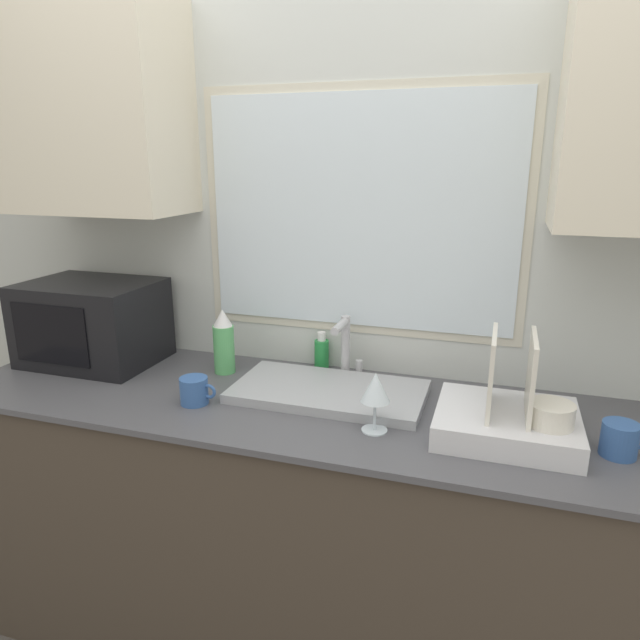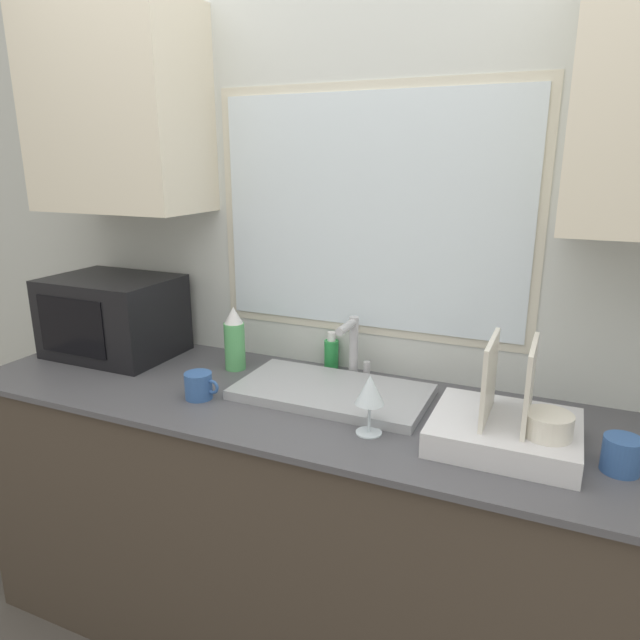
# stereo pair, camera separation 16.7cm
# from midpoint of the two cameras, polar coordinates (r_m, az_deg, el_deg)

# --- Properties ---
(countertop) EXTENTS (2.49, 0.68, 0.93)m
(countertop) POSITION_cam_midpoint_polar(r_m,az_deg,el_deg) (2.03, -1.62, -20.53)
(countertop) COLOR #42382D
(countertop) RESTS_ON ground_plane
(wall_back) EXTENTS (6.00, 0.38, 2.60)m
(wall_back) POSITION_cam_midpoint_polar(r_m,az_deg,el_deg) (1.94, 1.27, 8.55)
(wall_back) COLOR silver
(wall_back) RESTS_ON ground_plane
(sink_basin) EXTENTS (0.61, 0.33, 0.03)m
(sink_basin) POSITION_cam_midpoint_polar(r_m,az_deg,el_deg) (1.84, -1.71, -7.21)
(sink_basin) COLOR #9EA0A5
(sink_basin) RESTS_ON countertop
(faucet) EXTENTS (0.08, 0.15, 0.22)m
(faucet) POSITION_cam_midpoint_polar(r_m,az_deg,el_deg) (1.96, 0.11, -2.32)
(faucet) COLOR #B7B7BC
(faucet) RESTS_ON countertop
(microwave) EXTENTS (0.47, 0.35, 0.30)m
(microwave) POSITION_cam_midpoint_polar(r_m,az_deg,el_deg) (2.30, -23.76, -0.24)
(microwave) COLOR black
(microwave) RESTS_ON countertop
(dish_rack) EXTENTS (0.38, 0.33, 0.29)m
(dish_rack) POSITION_cam_midpoint_polar(r_m,az_deg,el_deg) (1.63, 15.72, -9.43)
(dish_rack) COLOR silver
(dish_rack) RESTS_ON countertop
(spray_bottle) EXTENTS (0.07, 0.07, 0.23)m
(spray_bottle) POSITION_cam_midpoint_polar(r_m,az_deg,el_deg) (2.05, -11.92, -2.23)
(spray_bottle) COLOR #59B266
(spray_bottle) RESTS_ON countertop
(soap_bottle) EXTENTS (0.05, 0.05, 0.14)m
(soap_bottle) POSITION_cam_midpoint_polar(r_m,az_deg,el_deg) (2.06, -2.16, -3.34)
(soap_bottle) COLOR #268C3F
(soap_bottle) RESTS_ON countertop
(mug_near_sink) EXTENTS (0.12, 0.09, 0.08)m
(mug_near_sink) POSITION_cam_midpoint_polar(r_m,az_deg,el_deg) (1.84, -15.02, -6.89)
(mug_near_sink) COLOR #335999
(mug_near_sink) RESTS_ON countertop
(wine_glass) EXTENTS (0.08, 0.08, 0.17)m
(wine_glass) POSITION_cam_midpoint_polar(r_m,az_deg,el_deg) (1.58, 2.55, -6.97)
(wine_glass) COLOR silver
(wine_glass) RESTS_ON countertop
(mug_by_rack) EXTENTS (0.12, 0.09, 0.09)m
(mug_by_rack) POSITION_cam_midpoint_polar(r_m,az_deg,el_deg) (1.64, 25.25, -10.83)
(mug_by_rack) COLOR #335999
(mug_by_rack) RESTS_ON countertop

